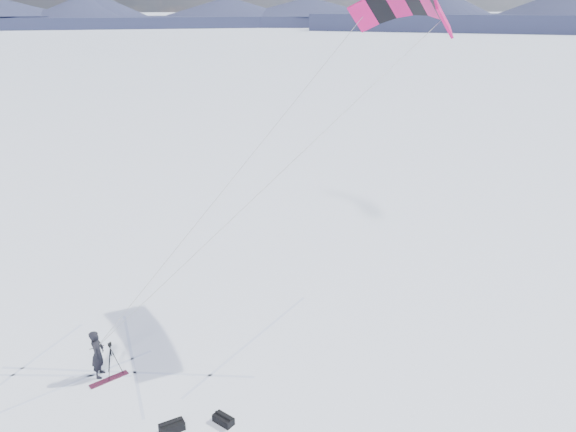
{
  "coord_description": "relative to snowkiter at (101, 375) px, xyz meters",
  "views": [
    {
      "loc": [
        4.75,
        -16.72,
        13.44
      ],
      "look_at": [
        7.14,
        4.73,
        5.22
      ],
      "focal_mm": 35.0,
      "sensor_mm": 36.0,
      "label": 1
    }
  ],
  "objects": [
    {
      "name": "gear_bag_a",
      "position": [
        2.99,
        -3.35,
        0.16
      ],
      "size": [
        0.91,
        0.68,
        0.37
      ],
      "rotation": [
        0.0,
        0.0,
        0.39
      ],
      "color": "black",
      "rests_on": "ground"
    },
    {
      "name": "snowboard",
      "position": [
        0.37,
        -0.32,
        0.02
      ],
      "size": [
        1.39,
        1.04,
        0.04
      ],
      "primitive_type": "cube",
      "rotation": [
        0.0,
        0.0,
        0.58
      ],
      "color": "maroon",
      "rests_on": "ground"
    },
    {
      "name": "gear_bag_b",
      "position": [
        4.7,
        -3.16,
        0.15
      ],
      "size": [
        0.78,
        0.77,
        0.34
      ],
      "rotation": [
        0.0,
        0.0,
        -0.77
      ],
      "color": "black",
      "rests_on": "ground"
    },
    {
      "name": "horizon_hills",
      "position": [
        0.44,
        -1.98,
        4.23
      ],
      "size": [
        704.0,
        705.94,
        9.82
      ],
      "color": "#1E223E",
      "rests_on": "ground"
    },
    {
      "name": "tripod",
      "position": [
        0.5,
        -0.07,
        0.94
      ],
      "size": [
        0.64,
        0.66,
        1.46
      ],
      "rotation": [
        0.0,
        0.0,
        0.2
      ],
      "color": "black",
      "rests_on": "ground"
    },
    {
      "name": "snow_tracks",
      "position": [
        -0.21,
        -2.33,
        0.0
      ],
      "size": [
        14.76,
        10.25,
        0.01
      ],
      "color": "#B1BDDC",
      "rests_on": "ground"
    },
    {
      "name": "ground",
      "position": [
        0.44,
        -1.98,
        0.0
      ],
      "size": [
        1800.0,
        1800.0,
        0.0
      ],
      "primitive_type": "plane",
      "color": "white"
    },
    {
      "name": "snowkiter",
      "position": [
        0.0,
        0.0,
        0.0
      ],
      "size": [
        0.53,
        0.75,
        1.96
      ],
      "primitive_type": "imported",
      "rotation": [
        0.0,
        0.0,
        1.48
      ],
      "color": "black",
      "rests_on": "ground"
    },
    {
      "name": "power_kite",
      "position": [
        12.76,
        5.32,
        13.12
      ],
      "size": [
        14.28,
        8.13,
        12.79
      ],
      "color": "#C20E59",
      "rests_on": "ground"
    }
  ]
}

